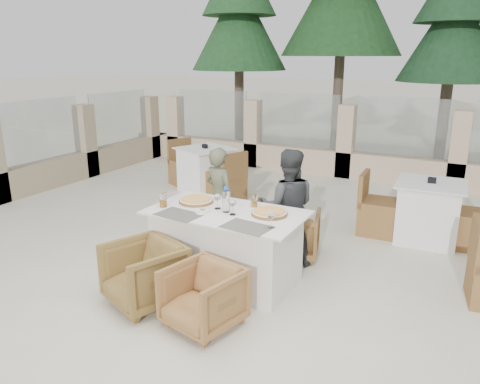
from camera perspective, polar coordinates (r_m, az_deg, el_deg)
The scene contains 27 objects.
ground at distance 5.23m, azimuth -2.08°, elevation -9.84°, with size 80.00×80.00×0.00m, color beige.
sand_patch at distance 18.36m, azimuth 20.41°, elevation 8.20°, with size 30.00×16.00×0.01m, color beige.
perimeter_wall_far at distance 9.29m, azimuth 12.83°, elevation 6.65°, with size 10.00×0.34×1.60m, color #CDB190, non-canonical shape.
perimeter_wall_left at distance 8.95m, azimuth -22.91°, elevation 5.40°, with size 0.34×7.00×1.60m, color tan, non-canonical shape.
pine_far_left at distance 12.52m, azimuth -0.10°, elevation 18.44°, with size 2.42×2.42×5.50m, color #214D25.
pine_mid_left at distance 12.07m, azimuth 12.38°, elevation 20.53°, with size 2.86×2.86×6.50m, color #1E471F.
pine_centre at distance 11.29m, azimuth 24.46°, elevation 15.98°, with size 2.20×2.20×5.00m, color #1B4022.
dining_table at distance 4.93m, azimuth -1.64°, elevation -6.63°, with size 1.60×0.90×0.77m, color white, non-canonical shape.
placemat_near_left at distance 4.74m, azimuth -7.45°, elevation -2.73°, with size 0.45×0.30×0.00m, color #5E5851.
placemat_near_right at distance 4.37m, azimuth 0.83°, elevation -4.28°, with size 0.45×0.30×0.00m, color #625E54.
pizza_left at distance 5.09m, azimuth -5.37°, elevation -1.03°, with size 0.37×0.37×0.05m, color orange.
pizza_right at distance 4.69m, azimuth 3.60°, elevation -2.54°, with size 0.36×0.36×0.05m, color orange.
water_bottle at distance 4.74m, azimuth -1.71°, elevation -0.91°, with size 0.08×0.08×0.26m, color #9EBECF.
wine_glass_centre at distance 4.85m, azimuth -2.75°, elevation -1.02°, with size 0.08×0.08×0.18m, color white, non-canonical shape.
wine_glass_near at distance 4.67m, azimuth -0.92°, elevation -1.72°, with size 0.08×0.08×0.18m, color silver, non-canonical shape.
wine_glass_corner at distance 4.32m, azimuth 3.81°, elevation -3.26°, with size 0.08×0.08×0.18m, color white, non-canonical shape.
beer_glass_left at distance 4.98m, azimuth -9.36°, elevation -0.95°, with size 0.08×0.08×0.15m, color orange.
beer_glass_right at distance 4.92m, azimuth 1.73°, elevation -1.07°, with size 0.07×0.07×0.13m, color orange.
olive_dish at distance 4.75m, azimuth -4.54°, elevation -2.32°, with size 0.11×0.11×0.04m, color white, non-canonical shape.
armchair_far_left at distance 5.99m, azimuth -1.57°, elevation -3.35°, with size 0.62×0.64×0.58m, color brown.
armchair_far_right at distance 5.60m, azimuth 6.52°, elevation -5.01°, with size 0.59×0.61×0.56m, color brown.
armchair_near_left at distance 4.61m, azimuth -11.60°, elevation -9.78°, with size 0.65×0.67×0.61m, color brown.
armchair_near_right at distance 4.20m, azimuth -4.56°, elevation -12.69°, with size 0.59×0.61×0.55m, color #9A6938.
diner_left at distance 5.77m, azimuth -2.49°, elevation -0.63°, with size 0.45×0.30×1.25m, color #5A5D44.
diner_right at distance 5.29m, azimuth 5.81°, elevation -1.83°, with size 0.65×0.50×1.33m, color #35383A.
bg_table_a at distance 8.15m, azimuth -4.25°, elevation 2.70°, with size 1.64×0.82×0.77m, color white, non-canonical shape.
bg_table_b at distance 6.43m, azimuth 21.97°, elevation -2.28°, with size 1.64×0.82×0.77m, color white, non-canonical shape.
Camera 1 is at (2.35, -4.06, 2.32)m, focal length 35.00 mm.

